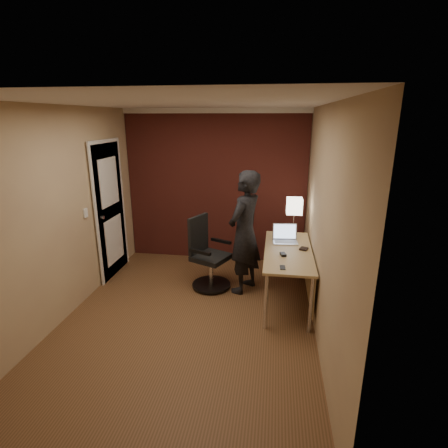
{
  "coord_description": "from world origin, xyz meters",
  "views": [
    {
      "loc": [
        0.97,
        -3.68,
        2.36
      ],
      "look_at": [
        0.35,
        0.55,
        1.05
      ],
      "focal_mm": 28.0,
      "sensor_mm": 36.0,
      "label": 1
    }
  ],
  "objects_px": {
    "wallet": "(304,249)",
    "mouse": "(283,254)",
    "desk_lamp": "(294,206)",
    "laptop": "(285,237)",
    "desk": "(293,259)",
    "person": "(245,233)",
    "office_chair": "(207,257)",
    "phone": "(283,267)"
  },
  "relations": [
    {
      "from": "desk_lamp",
      "to": "laptop",
      "type": "relative_size",
      "value": 1.52
    },
    {
      "from": "desk",
      "to": "office_chair",
      "type": "xyz_separation_m",
      "value": [
        -1.19,
        0.27,
        -0.15
      ]
    },
    {
      "from": "mouse",
      "to": "desk_lamp",
      "type": "bearing_deg",
      "value": 64.68
    },
    {
      "from": "laptop",
      "to": "wallet",
      "type": "xyz_separation_m",
      "value": [
        0.23,
        -0.29,
        -0.05
      ]
    },
    {
      "from": "laptop",
      "to": "person",
      "type": "distance_m",
      "value": 0.56
    },
    {
      "from": "phone",
      "to": "mouse",
      "type": "bearing_deg",
      "value": 85.63
    },
    {
      "from": "desk",
      "to": "office_chair",
      "type": "bearing_deg",
      "value": 167.06
    },
    {
      "from": "desk_lamp",
      "to": "wallet",
      "type": "bearing_deg",
      "value": -79.24
    },
    {
      "from": "wallet",
      "to": "desk",
      "type": "bearing_deg",
      "value": -160.54
    },
    {
      "from": "phone",
      "to": "person",
      "type": "relative_size",
      "value": 0.07
    },
    {
      "from": "desk",
      "to": "phone",
      "type": "relative_size",
      "value": 13.04
    },
    {
      "from": "desk_lamp",
      "to": "phone",
      "type": "xyz_separation_m",
      "value": [
        -0.16,
        -1.23,
        -0.41
      ]
    },
    {
      "from": "desk",
      "to": "wallet",
      "type": "distance_m",
      "value": 0.19
    },
    {
      "from": "mouse",
      "to": "wallet",
      "type": "height_order",
      "value": "mouse"
    },
    {
      "from": "wallet",
      "to": "mouse",
      "type": "bearing_deg",
      "value": -136.86
    },
    {
      "from": "laptop",
      "to": "mouse",
      "type": "height_order",
      "value": "laptop"
    },
    {
      "from": "laptop",
      "to": "wallet",
      "type": "height_order",
      "value": "laptop"
    },
    {
      "from": "laptop",
      "to": "person",
      "type": "xyz_separation_m",
      "value": [
        -0.55,
        -0.08,
        0.06
      ]
    },
    {
      "from": "mouse",
      "to": "phone",
      "type": "bearing_deg",
      "value": -106.93
    },
    {
      "from": "laptop",
      "to": "person",
      "type": "height_order",
      "value": "person"
    },
    {
      "from": "wallet",
      "to": "office_chair",
      "type": "xyz_separation_m",
      "value": [
        -1.31,
        0.23,
        -0.29
      ]
    },
    {
      "from": "desk",
      "to": "wallet",
      "type": "xyz_separation_m",
      "value": [
        0.12,
        0.04,
        0.14
      ]
    },
    {
      "from": "desk_lamp",
      "to": "phone",
      "type": "distance_m",
      "value": 1.3
    },
    {
      "from": "desk",
      "to": "mouse",
      "type": "height_order",
      "value": "mouse"
    },
    {
      "from": "mouse",
      "to": "phone",
      "type": "distance_m",
      "value": 0.37
    },
    {
      "from": "person",
      "to": "mouse",
      "type": "bearing_deg",
      "value": 73.45
    },
    {
      "from": "phone",
      "to": "wallet",
      "type": "height_order",
      "value": "wallet"
    },
    {
      "from": "mouse",
      "to": "wallet",
      "type": "bearing_deg",
      "value": 27.81
    },
    {
      "from": "phone",
      "to": "person",
      "type": "bearing_deg",
      "value": 118.9
    },
    {
      "from": "office_chair",
      "to": "desk_lamp",
      "type": "bearing_deg",
      "value": 17.48
    },
    {
      "from": "wallet",
      "to": "person",
      "type": "bearing_deg",
      "value": 165.5
    },
    {
      "from": "phone",
      "to": "wallet",
      "type": "xyz_separation_m",
      "value": [
        0.28,
        0.62,
        0.01
      ]
    },
    {
      "from": "office_chair",
      "to": "person",
      "type": "distance_m",
      "value": 0.67
    },
    {
      "from": "desk",
      "to": "laptop",
      "type": "bearing_deg",
      "value": 108.74
    },
    {
      "from": "wallet",
      "to": "person",
      "type": "xyz_separation_m",
      "value": [
        -0.78,
        0.2,
        0.11
      ]
    },
    {
      "from": "laptop",
      "to": "desk_lamp",
      "type": "bearing_deg",
      "value": 69.56
    },
    {
      "from": "desk",
      "to": "person",
      "type": "height_order",
      "value": "person"
    },
    {
      "from": "desk",
      "to": "person",
      "type": "xyz_separation_m",
      "value": [
        -0.66,
        0.25,
        0.25
      ]
    },
    {
      "from": "desk_lamp",
      "to": "laptop",
      "type": "bearing_deg",
      "value": -110.44
    },
    {
      "from": "desk_lamp",
      "to": "office_chair",
      "type": "distance_m",
      "value": 1.44
    },
    {
      "from": "desk",
      "to": "laptop",
      "type": "height_order",
      "value": "laptop"
    },
    {
      "from": "desk",
      "to": "person",
      "type": "relative_size",
      "value": 0.88
    }
  ]
}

